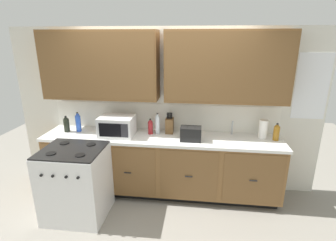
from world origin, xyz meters
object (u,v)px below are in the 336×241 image
Objects in this scene: bottle_dark at (66,124)px; bottle_amber at (276,132)px; knife_block at (170,125)px; bottle_clear at (158,124)px; paper_towel_roll at (263,129)px; bottle_red at (150,127)px; stove_range at (76,183)px; toaster at (191,134)px; microwave at (117,126)px; bottle_blue at (78,122)px.

bottle_dark reaches higher than bottle_amber.
knife_block is 1.01× the size of bottle_clear.
bottle_amber is at bearing -20.19° from paper_towel_roll.
bottle_dark reaches higher than bottle_red.
knife_block is 1.19× the size of paper_towel_roll.
stove_range is at bearing -144.67° from knife_block.
paper_towel_roll is at bearing -0.17° from bottle_clear.
bottle_amber is at bearing 0.60° from bottle_dark.
paper_towel_roll is at bearing 12.22° from toaster.
microwave is at bearing -165.21° from knife_block.
knife_block is 1.29× the size of bottle_amber.
stove_range is 3.10× the size of bottle_clear.
bottle_blue is at bearing -178.90° from paper_towel_roll.
bottle_dark is 0.82× the size of bottle_blue.
bottle_red is (-0.27, -0.07, -0.00)m from knife_block.
stove_range is at bearing -122.97° from microwave.
paper_towel_roll is 1.48m from bottle_clear.
bottle_red is at bearing 2.84° from bottle_dark.
bottle_blue is at bearing -177.31° from bottle_clear.
bottle_amber is at bearing 2.26° from microwave.
paper_towel_roll reaches higher than bottle_red.
bottle_amber is 0.81× the size of bottle_blue.
paper_towel_roll is at bearing -2.00° from knife_block.
bottle_red is (-1.58, -0.03, -0.02)m from paper_towel_roll.
bottle_clear is 1.18m from bottle_blue.
microwave is 0.75m from knife_block.
knife_block reaches higher than stove_range.
bottle_dark is (-1.52, -0.14, 0.00)m from knife_block.
bottle_clear is (0.10, 0.03, 0.04)m from bottle_red.
toaster is 0.62m from bottle_red.
bottle_red is at bearing -161.67° from bottle_clear.
bottle_clear reaches higher than stove_range.
knife_block is at bearing 178.00° from paper_towel_roll.
bottle_dark is 1.07× the size of bottle_red.
bottle_dark is 1.25m from bottle_red.
knife_block is 0.28m from bottle_red.
toaster is 1.16m from bottle_amber.
paper_towel_roll reaches higher than bottle_amber.
bottle_red is at bearing 1.17° from bottle_blue.
bottle_dark is (-0.40, 0.66, 0.56)m from stove_range.
bottle_clear is (-1.64, 0.06, 0.03)m from bottle_amber.
knife_block is at bearing 175.90° from bottle_amber.
microwave reaches higher than bottle_amber.
paper_towel_roll is at bearing 4.12° from microwave.
stove_range is at bearing -165.13° from bottle_amber.
bottle_blue is (-2.66, -0.05, 0.01)m from paper_towel_roll.
microwave is at bearing -4.05° from bottle_dark.
bottle_dark is at bearing 121.27° from stove_range.
bottle_dark is at bearing -174.85° from knife_block.
bottle_red is 0.94× the size of bottle_amber.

